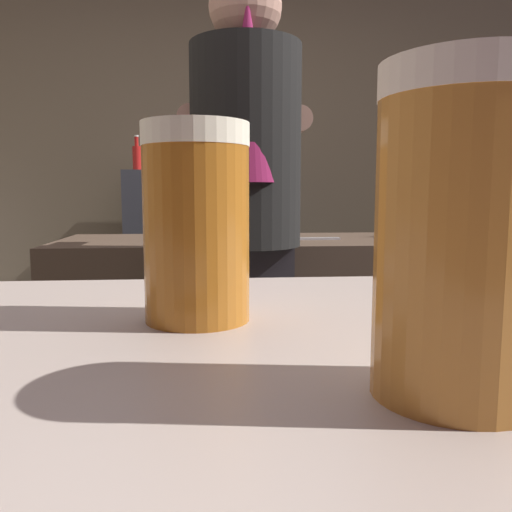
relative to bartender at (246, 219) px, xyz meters
name	(u,v)px	position (x,y,z in m)	size (l,w,h in m)	color
wall_back	(226,157)	(-0.01, 1.93, 0.32)	(5.20, 0.10, 2.70)	brown
prep_counter	(319,349)	(0.34, 0.46, -0.57)	(2.10, 0.60, 0.93)	#4D3B2E
back_shelf	(199,270)	(-0.20, 1.65, -0.41)	(0.88, 0.36, 1.25)	#373A43
bartender	(246,219)	(0.00, 0.00, 0.00)	(0.42, 0.51, 1.77)	#312D34
knife_block	(439,212)	(0.84, 0.47, 0.00)	(0.10, 0.08, 0.27)	olive
mixing_bowl	(236,230)	(-0.01, 0.56, -0.08)	(0.21, 0.21, 0.06)	silver
chefs_knife	(310,239)	(0.28, 0.41, -0.10)	(0.24, 0.03, 0.01)	silver
pint_glass_near	(197,223)	(-0.11, -1.23, 0.06)	(0.08, 0.08, 0.14)	#AF671F
pint_glass_far	(460,235)	(0.01, -1.38, 0.06)	(0.07, 0.07, 0.15)	#C17B32
bottle_olive_oil	(246,160)	(0.11, 1.72, 0.29)	(0.06, 0.06, 0.20)	black
bottle_vinegar	(137,157)	(-0.56, 1.63, 0.30)	(0.05, 0.05, 0.21)	red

